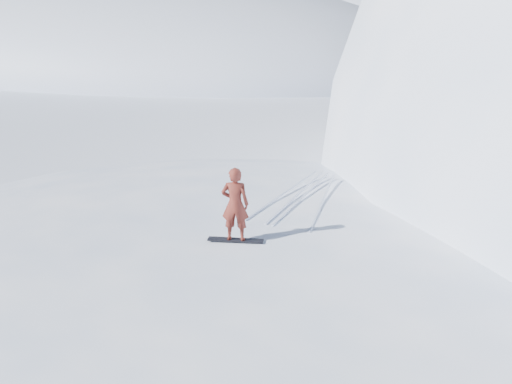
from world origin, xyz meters
TOP-DOWN VIEW (x-y plane):
  - ground at (0.00, 0.00)m, footprint 400.00×400.00m
  - near_ridge at (1.00, 3.00)m, footprint 36.00×28.00m
  - far_ridge_a at (-70.00, 60.00)m, footprint 120.00×70.00m
  - far_ridge_c at (-40.00, 110.00)m, footprint 140.00×90.00m
  - wind_bumps at (-0.56, 2.12)m, footprint 16.00×14.40m
  - snowboard at (-0.82, 1.22)m, footprint 1.48×0.92m
  - snowboarder at (-0.82, 1.22)m, footprint 0.87×0.75m
  - vapor_plume at (-55.98, 35.31)m, footprint 11.28×9.03m
  - board_tracks at (-1.23, 5.63)m, footprint 2.91×5.96m

SIDE VIEW (x-z plane):
  - ground at x=0.00m, z-range 0.00..0.00m
  - near_ridge at x=1.00m, z-range -2.40..2.40m
  - far_ridge_a at x=-70.00m, z-range -14.00..14.00m
  - far_ridge_c at x=-40.00m, z-range -18.00..18.00m
  - wind_bumps at x=-0.56m, z-range -0.50..0.50m
  - vapor_plume at x=-55.98m, z-range -3.95..3.95m
  - snowboard at x=-0.82m, z-range 2.40..2.43m
  - board_tracks at x=-1.23m, z-range 2.40..2.44m
  - snowboarder at x=-0.82m, z-range 2.43..4.43m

